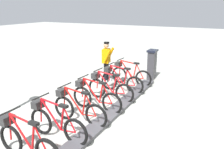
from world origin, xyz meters
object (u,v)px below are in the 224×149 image
object	(u,v)px
payment_kiosk	(152,64)
bike_docked_4	(77,108)
bike_docked_3	(94,97)
bike_docked_5	(55,122)
bike_docked_6	(25,141)
bike_docked_0	(129,74)
bike_docked_1	(120,80)
worker_near_rack	(106,60)
bike_docked_2	(108,88)

from	to	relation	value
payment_kiosk	bike_docked_4	size ratio (longest dim) A/B	0.74
bike_docked_3	bike_docked_5	size ratio (longest dim) A/B	1.00
bike_docked_5	bike_docked_6	size ratio (longest dim) A/B	1.00
bike_docked_0	bike_docked_3	xyz separation A→B (m)	(0.00, 2.68, 0.00)
bike_docked_1	worker_near_rack	world-z (taller)	worker_near_rack
bike_docked_1	payment_kiosk	bearing A→B (deg)	-106.11
bike_docked_4	bike_docked_5	size ratio (longest dim) A/B	1.00
bike_docked_0	payment_kiosk	bearing A→B (deg)	-117.76
bike_docked_5	bike_docked_6	world-z (taller)	same
bike_docked_5	bike_docked_1	bearing A→B (deg)	-90.00
bike_docked_1	bike_docked_4	size ratio (longest dim) A/B	1.00
bike_docked_1	bike_docked_0	bearing A→B (deg)	-90.00
bike_docked_0	bike_docked_6	xyz separation A→B (m)	(0.00, 5.36, 0.00)
bike_docked_1	bike_docked_5	bearing A→B (deg)	90.00
bike_docked_3	worker_near_rack	distance (m)	2.81
bike_docked_0	bike_docked_3	bearing A→B (deg)	90.00
bike_docked_4	bike_docked_5	world-z (taller)	same
bike_docked_5	bike_docked_4	bearing A→B (deg)	-90.00
bike_docked_4	worker_near_rack	xyz separation A→B (m)	(0.98, -3.48, 0.48)
bike_docked_3	worker_near_rack	xyz separation A→B (m)	(0.98, -2.59, 0.48)
bike_docked_0	bike_docked_2	bearing A→B (deg)	90.00
bike_docked_1	bike_docked_2	xyz separation A→B (m)	(0.00, 0.89, 0.00)
payment_kiosk	bike_docked_3	distance (m)	3.82
payment_kiosk	bike_docked_5	xyz separation A→B (m)	(0.57, 5.55, -0.24)
bike_docked_6	bike_docked_4	bearing A→B (deg)	-90.00
payment_kiosk	bike_docked_1	distance (m)	2.07
bike_docked_3	bike_docked_4	bearing A→B (deg)	90.00
bike_docked_4	payment_kiosk	bearing A→B (deg)	-97.00
bike_docked_1	bike_docked_3	xyz separation A→B (m)	(0.00, 1.79, 0.00)
bike_docked_1	bike_docked_2	bearing A→B (deg)	90.00
bike_docked_1	bike_docked_6	world-z (taller)	same
payment_kiosk	bike_docked_1	size ratio (longest dim) A/B	0.74
bike_docked_6	worker_near_rack	bearing A→B (deg)	-79.44
bike_docked_1	bike_docked_2	world-z (taller)	same
bike_docked_2	worker_near_rack	bearing A→B (deg)	-59.92
bike_docked_6	bike_docked_5	bearing A→B (deg)	-90.00
payment_kiosk	bike_docked_4	bearing A→B (deg)	83.00
bike_docked_6	worker_near_rack	xyz separation A→B (m)	(0.98, -5.27, 0.48)
bike_docked_3	bike_docked_6	bearing A→B (deg)	90.00
bike_docked_4	bike_docked_6	size ratio (longest dim) A/B	1.00
bike_docked_0	worker_near_rack	size ratio (longest dim) A/B	1.04
bike_docked_4	bike_docked_0	bearing A→B (deg)	-90.00
bike_docked_5	bike_docked_0	bearing A→B (deg)	-90.00
bike_docked_1	bike_docked_3	world-z (taller)	same
bike_docked_2	bike_docked_6	world-z (taller)	same
bike_docked_1	bike_docked_3	bearing A→B (deg)	90.00
bike_docked_4	bike_docked_5	xyz separation A→B (m)	(0.00, 0.89, 0.00)
bike_docked_2	bike_docked_6	bearing A→B (deg)	90.00
bike_docked_3	worker_near_rack	bearing A→B (deg)	-69.22
payment_kiosk	bike_docked_5	size ratio (longest dim) A/B	0.74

